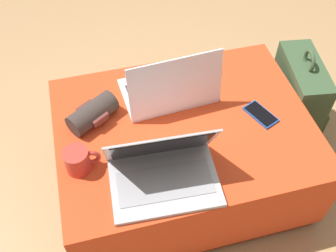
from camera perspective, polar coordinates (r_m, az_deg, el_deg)
ground_plane at (r=1.86m, az=1.99°, el=-7.56°), size 14.00×14.00×0.00m
ottoman at (r=1.70m, az=2.17°, el=-3.99°), size 1.01×0.76×0.40m
laptop_near at (r=1.35m, az=-0.70°, el=-6.42°), size 0.39×0.28×0.24m
laptop_far at (r=1.60m, az=0.31°, el=5.45°), size 0.39×0.27×0.26m
cell_phone at (r=1.61m, az=13.30°, el=1.66°), size 0.12×0.15×0.01m
backpack at (r=1.98m, az=18.16°, el=3.50°), size 0.24×0.37×0.51m
wrist_brace at (r=1.55m, az=-10.89°, el=1.83°), size 0.22×0.18×0.09m
coffee_mug at (r=1.42m, az=-12.86°, el=-4.88°), size 0.13×0.09×0.09m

